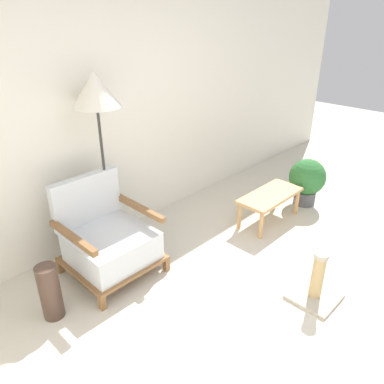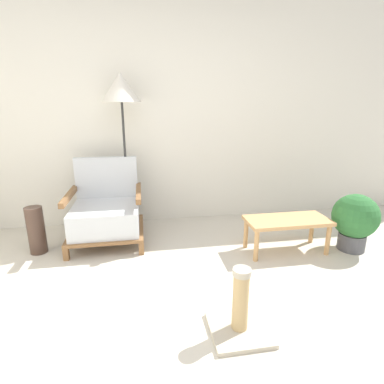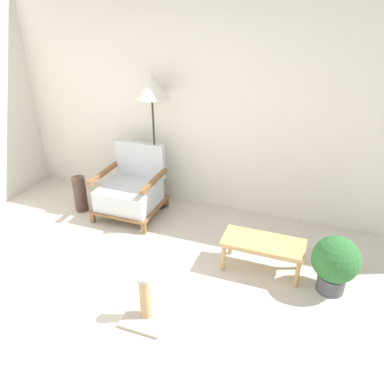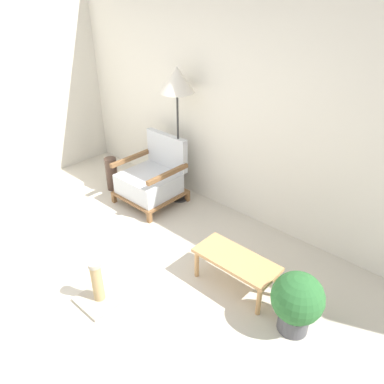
# 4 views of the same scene
# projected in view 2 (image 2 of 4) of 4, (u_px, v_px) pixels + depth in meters

# --- Properties ---
(ground_plane) EXTENTS (14.00, 14.00, 0.00)m
(ground_plane) POSITION_uv_depth(u_px,v_px,m) (218.00, 372.00, 1.62)
(ground_plane) COLOR beige
(wall_back) EXTENTS (8.00, 0.06, 2.70)m
(wall_back) POSITION_uv_depth(u_px,v_px,m) (170.00, 109.00, 3.49)
(wall_back) COLOR silver
(wall_back) RESTS_ON ground_plane
(armchair) EXTENTS (0.74, 0.72, 0.85)m
(armchair) POSITION_uv_depth(u_px,v_px,m) (106.00, 212.00, 3.12)
(armchair) COLOR brown
(armchair) RESTS_ON ground_plane
(floor_lamp) EXTENTS (0.41, 0.41, 1.72)m
(floor_lamp) POSITION_uv_depth(u_px,v_px,m) (121.00, 94.00, 3.09)
(floor_lamp) COLOR #2D2D2D
(floor_lamp) RESTS_ON ground_plane
(coffee_table) EXTENTS (0.80, 0.36, 0.34)m
(coffee_table) POSITION_uv_depth(u_px,v_px,m) (287.00, 224.00, 2.89)
(coffee_table) COLOR tan
(coffee_table) RESTS_ON ground_plane
(vase) EXTENTS (0.16, 0.16, 0.47)m
(vase) POSITION_uv_depth(u_px,v_px,m) (36.00, 230.00, 2.88)
(vase) COLOR #473328
(vase) RESTS_ON ground_plane
(potted_plant) EXTENTS (0.43, 0.43, 0.57)m
(potted_plant) POSITION_uv_depth(u_px,v_px,m) (355.00, 219.00, 2.92)
(potted_plant) COLOR #4C4C51
(potted_plant) RESTS_ON ground_plane
(scratching_post) EXTENTS (0.37, 0.37, 0.45)m
(scratching_post) POSITION_uv_depth(u_px,v_px,m) (240.00, 314.00, 1.87)
(scratching_post) COLOR #B2A893
(scratching_post) RESTS_ON ground_plane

